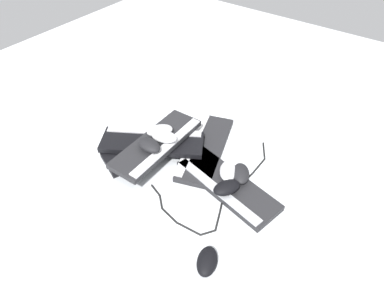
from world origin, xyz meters
name	(u,v)px	position (x,y,z in m)	size (l,w,h in m)	color
ground_plane	(202,154)	(0.00, 0.00, 0.00)	(3.20, 3.20, 0.00)	silver
keyboard_0	(205,148)	(0.03, 0.01, 0.01)	(0.46, 0.28, 0.03)	#232326
keyboard_1	(154,147)	(-0.10, 0.19, 0.01)	(0.46, 0.31, 0.03)	black
keyboard_2	(227,185)	(-0.10, -0.19, 0.01)	(0.24, 0.46, 0.03)	#232326
keyboard_3	(152,142)	(-0.10, 0.19, 0.04)	(0.35, 0.45, 0.03)	black
keyboard_4	(157,143)	(-0.12, 0.14, 0.07)	(0.44, 0.16, 0.03)	#232326
mouse_0	(228,171)	(-0.06, -0.17, 0.05)	(0.11, 0.07, 0.04)	silver
mouse_1	(207,261)	(-0.42, -0.31, 0.02)	(0.11, 0.07, 0.04)	black
mouse_2	(241,173)	(-0.05, -0.22, 0.05)	(0.11, 0.07, 0.04)	black
mouse_3	(227,188)	(-0.14, -0.21, 0.05)	(0.11, 0.07, 0.04)	black
mouse_4	(164,137)	(-0.11, 0.12, 0.11)	(0.11, 0.07, 0.04)	silver
mouse_5	(160,130)	(-0.09, 0.16, 0.11)	(0.11, 0.07, 0.04)	silver
mouse_6	(149,145)	(-0.18, 0.14, 0.11)	(0.11, 0.07, 0.04)	black
cable_0	(217,193)	(-0.15, -0.18, 0.00)	(0.58, 0.33, 0.01)	black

